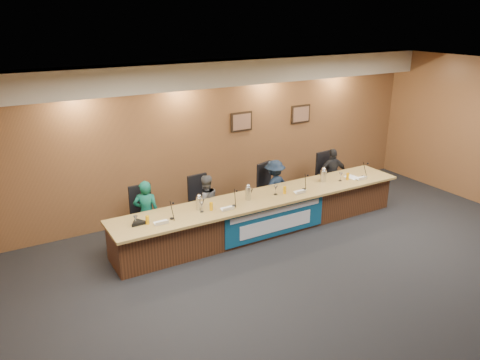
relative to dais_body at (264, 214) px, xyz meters
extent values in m
plane|color=black|center=(0.00, -2.40, -0.35)|extent=(10.00, 10.00, 0.00)
cube|color=silver|center=(0.00, -2.40, 2.85)|extent=(10.00, 8.00, 0.04)
cube|color=brown|center=(0.00, 1.60, 1.25)|extent=(10.00, 0.04, 3.20)
cube|color=beige|center=(0.00, 1.35, 2.60)|extent=(10.00, 0.50, 0.50)
cube|color=#452614|center=(0.00, 0.00, 0.00)|extent=(6.00, 0.80, 0.70)
cube|color=#9F7F42|center=(0.00, -0.05, 0.38)|extent=(6.10, 0.95, 0.05)
cube|color=navy|center=(0.00, -0.41, 0.03)|extent=(2.20, 0.02, 0.65)
cube|color=silver|center=(0.00, -0.43, 0.23)|extent=(2.00, 0.01, 0.10)
cube|color=silver|center=(0.00, -0.43, -0.05)|extent=(1.60, 0.01, 0.28)
cube|color=black|center=(0.40, 1.57, 1.50)|extent=(0.52, 0.04, 0.42)
cube|color=black|center=(2.00, 1.57, 1.50)|extent=(0.52, 0.04, 0.42)
imported|color=#0D5343|center=(-2.18, 0.59, 0.28)|extent=(0.54, 0.47, 1.26)
imported|color=#4F5054|center=(-0.98, 0.59, 0.23)|extent=(0.59, 0.47, 1.15)
imported|color=#121F33|center=(0.64, 0.59, 0.25)|extent=(0.85, 0.59, 1.20)
imported|color=black|center=(2.23, 0.59, 0.26)|extent=(0.77, 0.48, 1.22)
cube|color=black|center=(-2.18, 0.69, 0.13)|extent=(0.48, 0.48, 0.08)
cube|color=black|center=(-0.98, 0.69, 0.13)|extent=(0.52, 0.52, 0.08)
cube|color=black|center=(0.64, 0.69, 0.13)|extent=(0.60, 0.60, 0.08)
cube|color=black|center=(2.23, 0.69, 0.13)|extent=(0.52, 0.52, 0.08)
cube|color=white|center=(-2.21, -0.27, 0.45)|extent=(0.24, 0.08, 0.10)
cylinder|color=black|center=(-1.97, -0.13, 0.41)|extent=(0.07, 0.07, 0.02)
cylinder|color=#E19C05|center=(-2.40, -0.11, 0.47)|extent=(0.06, 0.06, 0.15)
cylinder|color=silver|center=(-2.59, -0.08, 0.49)|extent=(0.08, 0.08, 0.18)
cube|color=white|center=(-0.97, -0.31, 0.45)|extent=(0.24, 0.08, 0.10)
cylinder|color=black|center=(-0.77, -0.17, 0.41)|extent=(0.07, 0.07, 0.02)
cylinder|color=#E19C05|center=(-1.22, -0.13, 0.47)|extent=(0.06, 0.06, 0.15)
cylinder|color=silver|center=(-1.40, -0.11, 0.49)|extent=(0.08, 0.08, 0.18)
cube|color=white|center=(0.66, -0.30, 0.45)|extent=(0.24, 0.08, 0.10)
cylinder|color=black|center=(0.85, -0.14, 0.41)|extent=(0.07, 0.07, 0.02)
cylinder|color=#E19C05|center=(0.39, -0.12, 0.47)|extent=(0.06, 0.06, 0.15)
cylinder|color=silver|center=(0.21, -0.08, 0.49)|extent=(0.08, 0.08, 0.18)
cube|color=white|center=(2.27, -0.31, 0.45)|extent=(0.24, 0.08, 0.10)
cylinder|color=black|center=(2.42, -0.16, 0.41)|extent=(0.07, 0.07, 0.02)
cylinder|color=#E19C05|center=(2.00, -0.14, 0.47)|extent=(0.06, 0.06, 0.15)
cylinder|color=silver|center=(1.83, -0.11, 0.49)|extent=(0.08, 0.08, 0.18)
cylinder|color=silver|center=(-1.39, 0.01, 0.51)|extent=(0.12, 0.12, 0.23)
cylinder|color=silver|center=(-0.39, -0.03, 0.53)|extent=(0.11, 0.11, 0.26)
cylinder|color=silver|center=(1.49, 0.05, 0.52)|extent=(0.13, 0.13, 0.24)
cylinder|color=black|center=(-2.54, -0.03, 0.43)|extent=(0.32, 0.32, 0.05)
cube|color=white|center=(2.20, -0.07, 0.40)|extent=(0.26, 0.33, 0.01)
camera|label=1|loc=(-4.64, -7.03, 3.75)|focal=35.00mm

